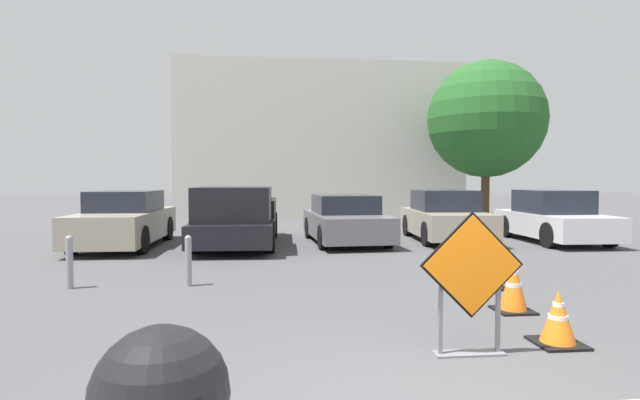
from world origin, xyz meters
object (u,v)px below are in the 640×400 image
(traffic_cone_second, at_px, (513,286))
(parked_car_fourth, at_px, (553,218))
(bollard_second, at_px, (69,260))
(traffic_cone_nearest, at_px, (558,318))
(parked_car_third, at_px, (445,217))
(parked_car_nearest, at_px, (125,220))
(pickup_truck, at_px, (237,219))
(traffic_cone_third, at_px, (492,267))
(bollard_nearest, at_px, (188,259))
(road_closed_sign, at_px, (472,277))
(traffic_cone_fourth, at_px, (482,255))
(parked_car_second, at_px, (345,220))

(traffic_cone_second, xyz_separation_m, parked_car_fourth, (4.87, 7.15, 0.33))
(parked_car_fourth, distance_m, bollard_second, 12.54)
(traffic_cone_nearest, relative_size, parked_car_third, 0.15)
(parked_car_nearest, height_order, bollard_second, parked_car_nearest)
(pickup_truck, distance_m, parked_car_fourth, 9.04)
(traffic_cone_third, relative_size, parked_car_third, 0.18)
(traffic_cone_nearest, bearing_deg, traffic_cone_third, 79.00)
(traffic_cone_third, height_order, pickup_truck, pickup_truck)
(parked_car_nearest, height_order, bollard_nearest, parked_car_nearest)
(parked_car_third, bearing_deg, parked_car_fourth, 171.84)
(road_closed_sign, relative_size, traffic_cone_nearest, 2.46)
(parked_car_fourth, bearing_deg, road_closed_sign, 56.17)
(traffic_cone_nearest, relative_size, bollard_second, 0.68)
(bollard_nearest, bearing_deg, traffic_cone_nearest, -37.65)
(bollard_second, bearing_deg, traffic_cone_nearest, -28.40)
(traffic_cone_third, bearing_deg, parked_car_fourth, 51.83)
(road_closed_sign, xyz_separation_m, parked_car_nearest, (-5.90, 8.95, -0.11))
(parked_car_third, bearing_deg, traffic_cone_fourth, 81.33)
(traffic_cone_fourth, height_order, bollard_nearest, bollard_nearest)
(traffic_cone_nearest, relative_size, parked_car_nearest, 0.13)
(traffic_cone_fourth, xyz_separation_m, pickup_truck, (-4.89, 4.47, 0.37))
(road_closed_sign, xyz_separation_m, pickup_truck, (-2.90, 8.69, -0.08))
(road_closed_sign, relative_size, parked_car_fourth, 0.37)
(traffic_cone_third, height_order, bollard_second, bollard_second)
(traffic_cone_nearest, height_order, pickup_truck, pickup_truck)
(parked_car_nearest, relative_size, bollard_second, 5.20)
(traffic_cone_fourth, bearing_deg, traffic_cone_second, -105.19)
(bollard_second, bearing_deg, pickup_truck, 63.85)
(parked_car_fourth, xyz_separation_m, bollard_second, (-11.48, -5.03, -0.21))
(traffic_cone_nearest, distance_m, traffic_cone_fourth, 4.07)
(bollard_nearest, bearing_deg, traffic_cone_third, -8.04)
(parked_car_nearest, height_order, parked_car_third, parked_car_nearest)
(parked_car_third, height_order, bollard_nearest, parked_car_third)
(road_closed_sign, relative_size, traffic_cone_second, 2.03)
(traffic_cone_third, xyz_separation_m, parked_car_fourth, (4.51, 5.74, 0.33))
(parked_car_fourth, bearing_deg, traffic_cone_third, 53.08)
(parked_car_nearest, xyz_separation_m, bollard_nearest, (2.48, -5.24, -0.24))
(traffic_cone_second, bearing_deg, bollard_second, 162.24)
(traffic_cone_third, height_order, parked_car_second, parked_car_second)
(traffic_cone_nearest, relative_size, parked_car_second, 0.14)
(traffic_cone_nearest, height_order, parked_car_nearest, parked_car_nearest)
(bollard_nearest, bearing_deg, parked_car_fourth, 27.74)
(parked_car_nearest, bearing_deg, traffic_cone_second, 135.13)
(traffic_cone_nearest, bearing_deg, bollard_nearest, 142.35)
(parked_car_second, relative_size, parked_car_fourth, 1.05)
(road_closed_sign, height_order, parked_car_second, road_closed_sign)
(traffic_cone_third, distance_m, pickup_truck, 7.28)
(road_closed_sign, height_order, bollard_second, road_closed_sign)
(pickup_truck, xyz_separation_m, bollard_nearest, (-0.51, -4.97, -0.27))
(traffic_cone_fourth, relative_size, bollard_nearest, 0.86)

